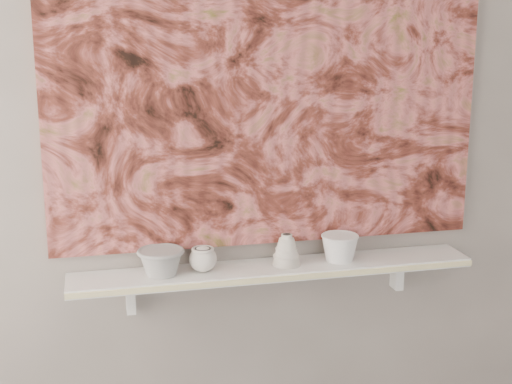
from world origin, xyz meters
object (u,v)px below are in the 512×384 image
object	(u,v)px
bowl_white	(340,247)
bell_vessel	(287,249)
shelf	(274,270)
cup_cream	(203,259)
painting	(269,86)
bowl_grey	(161,261)

from	to	relation	value
bowl_white	bell_vessel	bearing A→B (deg)	180.00
shelf	cup_cream	size ratio (longest dim) A/B	14.92
shelf	painting	size ratio (longest dim) A/B	0.93
shelf	bowl_white	distance (m)	0.25
shelf	bowl_white	xyz separation A→B (m)	(0.24, 0.00, 0.06)
cup_cream	bell_vessel	distance (m)	0.29
bell_vessel	shelf	bearing A→B (deg)	180.00
cup_cream	bowl_grey	bearing A→B (deg)	180.00
painting	shelf	bearing A→B (deg)	-90.00
cup_cream	bowl_white	distance (m)	0.49
shelf	bell_vessel	bearing A→B (deg)	0.00
painting	bell_vessel	world-z (taller)	painting
bowl_grey	bell_vessel	bearing A→B (deg)	0.00
painting	bell_vessel	distance (m)	0.56
painting	bowl_grey	distance (m)	0.69
shelf	bowl_white	bearing A→B (deg)	0.00
shelf	cup_cream	world-z (taller)	cup_cream
bowl_white	painting	bearing A→B (deg)	161.24
cup_cream	bell_vessel	world-z (taller)	bell_vessel
bowl_grey	bell_vessel	xyz separation A→B (m)	(0.43, 0.00, 0.01)
bowl_grey	bowl_white	xyz separation A→B (m)	(0.63, 0.00, 0.00)
painting	bowl_grey	world-z (taller)	painting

